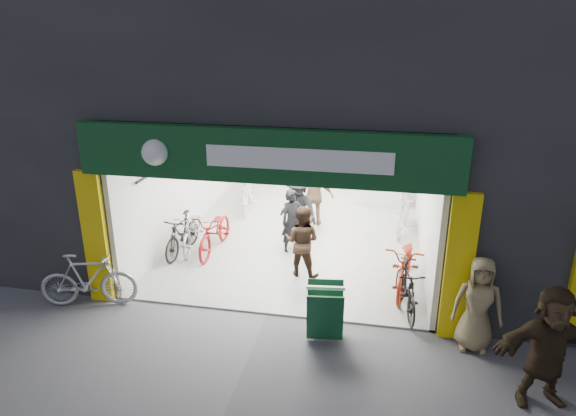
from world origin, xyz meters
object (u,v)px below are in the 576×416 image
(parked_bike, at_px, (88,280))
(pedestrian_near, at_px, (478,304))
(bike_right_front, at_px, (407,289))
(sandwich_board, at_px, (325,311))
(bike_left_front, at_px, (192,230))

(parked_bike, bearing_deg, pedestrian_near, -105.11)
(bike_right_front, bearing_deg, sandwich_board, -149.90)
(bike_right_front, relative_size, sandwich_board, 1.70)
(parked_bike, bearing_deg, bike_left_front, -33.86)
(bike_left_front, xyz_separation_m, bike_right_front, (4.89, -1.94, 0.01))
(parked_bike, height_order, sandwich_board, parked_bike)
(bike_right_front, xyz_separation_m, sandwich_board, (-1.37, -1.10, 0.04))
(bike_right_front, xyz_separation_m, parked_bike, (-5.86, -0.90, 0.06))
(parked_bike, height_order, pedestrian_near, pedestrian_near)
(parked_bike, xyz_separation_m, sandwich_board, (4.49, -0.20, -0.02))
(sandwich_board, bearing_deg, bike_left_front, 132.43)
(bike_left_front, height_order, parked_bike, parked_bike)
(bike_right_front, height_order, sandwich_board, sandwich_board)
(sandwich_board, bearing_deg, parked_bike, 170.67)
(parked_bike, distance_m, sandwich_board, 4.49)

